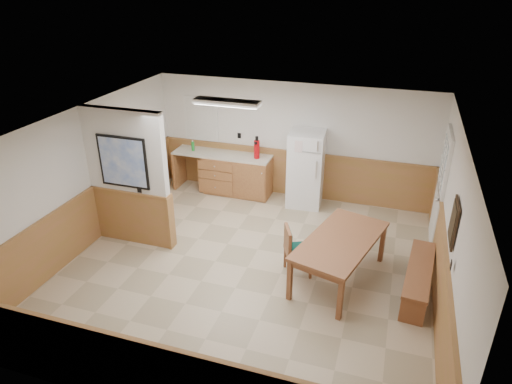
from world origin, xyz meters
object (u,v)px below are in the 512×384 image
(dining_chair, at_px, (293,247))
(soap_bottle, at_px, (193,146))
(refrigerator, at_px, (306,169))
(dining_bench, at_px, (419,273))
(dining_table, at_px, (340,244))
(fire_extinguisher, at_px, (257,149))

(dining_chair, relative_size, soap_bottle, 4.07)
(refrigerator, distance_m, dining_bench, 3.38)
(dining_table, relative_size, dining_bench, 1.22)
(dining_bench, distance_m, dining_chair, 1.97)
(dining_bench, distance_m, soap_bottle, 5.52)
(refrigerator, height_order, soap_bottle, refrigerator)
(soap_bottle, bearing_deg, dining_table, -34.24)
(dining_bench, bearing_deg, dining_chair, -171.33)
(dining_table, xyz_separation_m, dining_bench, (1.22, 0.05, -0.31))
(dining_table, xyz_separation_m, soap_bottle, (-3.68, 2.50, 0.34))
(refrigerator, xyz_separation_m, soap_bottle, (-2.58, 0.03, 0.20))
(dining_chair, bearing_deg, refrigerator, 73.59)
(dining_table, bearing_deg, soap_bottle, 161.00)
(dining_bench, bearing_deg, refrigerator, 139.07)
(dining_table, xyz_separation_m, dining_chair, (-0.74, -0.07, -0.16))
(dining_bench, xyz_separation_m, fire_extinguisher, (-3.41, 2.46, 0.77))
(dining_table, distance_m, dining_bench, 1.26)
(refrigerator, xyz_separation_m, dining_table, (1.10, -2.47, -0.14))
(dining_bench, xyz_separation_m, dining_chair, (-1.96, -0.11, 0.15))
(dining_table, bearing_deg, refrigerator, 129.20)
(dining_bench, relative_size, fire_extinguisher, 3.44)
(refrigerator, bearing_deg, fire_extinguisher, 174.25)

